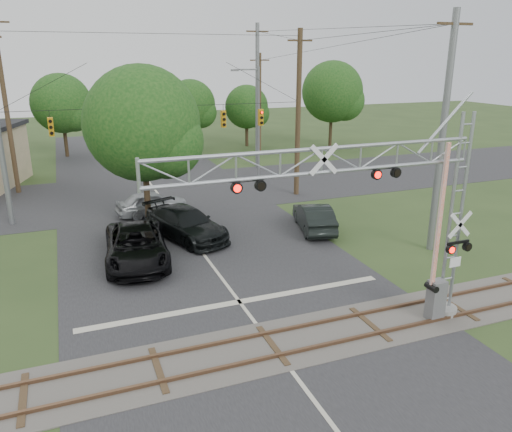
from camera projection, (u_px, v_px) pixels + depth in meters
name	position (u px, v px, depth m)	size (l,w,h in m)	color
ground	(297.00, 379.00, 15.70)	(160.00, 160.00, 0.00)	#2D411E
road_main	(209.00, 262.00, 24.58)	(14.00, 90.00, 0.02)	#262628
road_cross	(157.00, 193.00, 37.01)	(90.00, 12.00, 0.02)	#262628
railroad_track	(272.00, 345.00, 17.46)	(90.00, 3.20, 0.17)	#545049
crossing_gantry	(378.00, 205.00, 16.92)	(11.99, 1.00, 7.86)	gray
traffic_signal_span	(177.00, 121.00, 32.02)	(19.34, 0.36, 11.50)	slate
pickup_black	(136.00, 246.00, 24.34)	(2.91, 6.32, 1.76)	black
car_dark	(186.00, 224.00, 27.58)	(2.41, 5.92, 1.72)	black
sedan_silver	(152.00, 203.00, 31.79)	(1.82, 4.52, 1.54)	#9DA0A5
suv_dark	(314.00, 217.00, 28.95)	(1.67, 4.79, 1.58)	black
streetlight	(256.00, 117.00, 40.35)	(2.37, 0.25, 8.90)	slate
utility_poles	(191.00, 112.00, 34.73)	(25.59, 28.52, 12.61)	#3D2B1C
treeline	(95.00, 104.00, 43.31)	(51.27, 30.63, 9.73)	#342617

